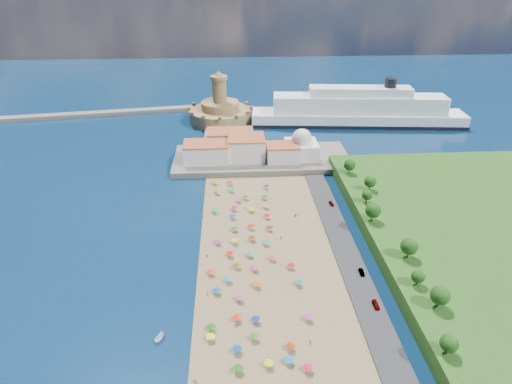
{
  "coord_description": "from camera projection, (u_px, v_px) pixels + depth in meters",
  "views": [
    {
      "loc": [
        -5.64,
        -129.17,
        91.12
      ],
      "look_at": [
        4.0,
        25.0,
        8.0
      ],
      "focal_mm": 30.0,
      "sensor_mm": 36.0,
      "label": 1
    }
  ],
  "objects": [
    {
      "name": "cruise_ship",
      "position": [
        358.0,
        111.0,
        268.52
      ],
      "size": [
        135.33,
        32.05,
        29.28
      ],
      "color": "black",
      "rests_on": "ground"
    },
    {
      "name": "beachgoers",
      "position": [
        247.0,
        241.0,
        156.43
      ],
      "size": [
        38.86,
        99.37,
        1.88
      ],
      "color": "tan",
      "rests_on": "beach"
    },
    {
      "name": "breakwater",
      "position": [
        74.0,
        115.0,
        284.83
      ],
      "size": [
        199.03,
        34.77,
        2.6
      ],
      "primitive_type": "cube",
      "rotation": [
        0.0,
        0.0,
        0.14
      ],
      "color": "#59544C",
      "rests_on": "ground"
    },
    {
      "name": "fortress",
      "position": [
        220.0,
        111.0,
        274.48
      ],
      "size": [
        40.0,
        40.0,
        32.4
      ],
      "color": "#A48452",
      "rests_on": "ground"
    },
    {
      "name": "hillside_trees",
      "position": [
        389.0,
        224.0,
        150.08
      ],
      "size": [
        11.7,
        107.49,
        7.42
      ],
      "color": "#382314",
      "rests_on": "hillside"
    },
    {
      "name": "terrace",
      "position": [
        262.0,
        159.0,
        221.01
      ],
      "size": [
        90.0,
        36.0,
        3.0
      ],
      "primitive_type": "cube",
      "color": "#59544C",
      "rests_on": "ground"
    },
    {
      "name": "jetty",
      "position": [
        220.0,
        136.0,
        250.71
      ],
      "size": [
        18.0,
        70.0,
        2.4
      ],
      "primitive_type": "cube",
      "color": "#59544C",
      "rests_on": "ground"
    },
    {
      "name": "parked_cars",
      "position": [
        354.0,
        255.0,
        148.54
      ],
      "size": [
        1.76,
        64.71,
        1.36
      ],
      "color": "gray",
      "rests_on": "promenade"
    },
    {
      "name": "moored_boats",
      "position": [
        148.0,
        365.0,
        108.65
      ],
      "size": [
        7.02,
        22.16,
        1.55
      ],
      "color": "white",
      "rests_on": "ground"
    },
    {
      "name": "waterfront_buildings",
      "position": [
        236.0,
        148.0,
        217.84
      ],
      "size": [
        57.0,
        29.0,
        11.0
      ],
      "color": "silver",
      "rests_on": "terrace"
    },
    {
      "name": "domed_building",
      "position": [
        301.0,
        146.0,
        216.81
      ],
      "size": [
        16.0,
        16.0,
        15.0
      ],
      "color": "silver",
      "rests_on": "terrace"
    },
    {
      "name": "beach_parasols",
      "position": [
        247.0,
        257.0,
        146.36
      ],
      "size": [
        31.74,
        115.18,
        2.2
      ],
      "color": "gray",
      "rests_on": "beach"
    },
    {
      "name": "ground",
      "position": [
        249.0,
        244.0,
        157.02
      ],
      "size": [
        700.0,
        700.0,
        0.0
      ],
      "primitive_type": "plane",
      "color": "#071938",
      "rests_on": "ground"
    }
  ]
}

